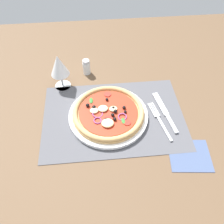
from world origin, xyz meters
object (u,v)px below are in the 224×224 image
Objects in this scene: knife at (165,111)px; fork at (159,119)px; napkin at (190,155)px; wine_glass at (59,66)px; pepper_shaker at (86,67)px; plate at (108,115)px; pizza at (108,112)px.

fork is at bearing 127.76° from knife.
napkin is (3.77, -18.63, -0.47)cm from knife.
knife is 43.29cm from wine_glass.
pepper_shaker reaches higher than knife.
pepper_shaker is at bearing 126.01° from napkin.
knife is at bearing -41.90° from pepper_shaker.
plate is 4.27× the size of pepper_shaker.
pizza reaches higher than fork.
knife is at bearing -54.34° from fork.
plate is 20.99cm from knife.
fork is at bearing -31.24° from wine_glass.
pepper_shaker is (-25.15, 28.47, 2.63)cm from fork.
wine_glass is (-17.15, 18.46, 7.26)cm from pizza.
wine_glass reaches higher than pepper_shaker.
pizza is at bearing -74.52° from pepper_shaker.
fork is 16.78cm from napkin.
plate reaches higher than napkin.
wine_glass reaches higher than plate.
fork is 38.07cm from pepper_shaker.
napkin is (24.78, -18.27, -2.67)cm from pizza.
knife is at bearing 0.83° from plate.
pepper_shaker is at bearing 29.28° from fork.
pepper_shaker is at bearing 105.58° from plate.
pepper_shaker is (-31.86, 43.84, 3.07)cm from napkin.
wine_glass is at bearing 138.78° from napkin.
knife is 1.52× the size of napkin.
napkin is (41.93, -36.74, -9.92)cm from wine_glass.
plate is at bearing -74.42° from pepper_shaker.
pepper_shaker reaches higher than napkin.
napkin is 54.28cm from pepper_shaker.
napkin is (6.72, -15.38, -0.44)cm from fork.
fork is 1.36× the size of napkin.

